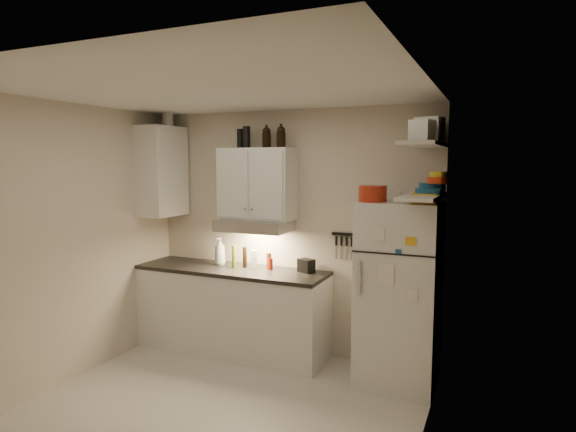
% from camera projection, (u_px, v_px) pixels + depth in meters
% --- Properties ---
extents(floor, '(3.20, 3.00, 0.02)m').
position_uv_depth(floor, '(216.00, 414.00, 3.95)').
color(floor, beige).
rests_on(floor, ground).
extents(ceiling, '(3.20, 3.00, 0.02)m').
position_uv_depth(ceiling, '(210.00, 88.00, 3.67)').
color(ceiling, white).
rests_on(ceiling, ground).
extents(back_wall, '(3.20, 0.02, 2.60)m').
position_uv_depth(back_wall, '(290.00, 232.00, 5.18)').
color(back_wall, beige).
rests_on(back_wall, ground).
extents(left_wall, '(0.02, 3.00, 2.60)m').
position_uv_depth(left_wall, '(66.00, 244.00, 4.46)').
color(left_wall, beige).
rests_on(left_wall, ground).
extents(right_wall, '(0.02, 3.00, 2.60)m').
position_uv_depth(right_wall, '(422.00, 277.00, 3.16)').
color(right_wall, beige).
rests_on(right_wall, ground).
extents(base_cabinet, '(2.10, 0.60, 0.88)m').
position_uv_depth(base_cabinet, '(232.00, 311.00, 5.22)').
color(base_cabinet, white).
rests_on(base_cabinet, floor).
extents(countertop, '(2.10, 0.62, 0.04)m').
position_uv_depth(countertop, '(231.00, 270.00, 5.17)').
color(countertop, black).
rests_on(countertop, base_cabinet).
extents(upper_cabinet, '(0.80, 0.33, 0.75)m').
position_uv_depth(upper_cabinet, '(257.00, 184.00, 5.09)').
color(upper_cabinet, white).
rests_on(upper_cabinet, back_wall).
extents(side_cabinet, '(0.33, 0.55, 1.00)m').
position_uv_depth(side_cabinet, '(162.00, 171.00, 5.41)').
color(side_cabinet, white).
rests_on(side_cabinet, left_wall).
extents(range_hood, '(0.76, 0.46, 0.12)m').
position_uv_depth(range_hood, '(255.00, 225.00, 5.07)').
color(range_hood, silver).
rests_on(range_hood, back_wall).
extents(fridge, '(0.70, 0.68, 1.70)m').
position_uv_depth(fridge, '(399.00, 294.00, 4.41)').
color(fridge, silver).
rests_on(fridge, floor).
extents(shelf_hi, '(0.30, 0.95, 0.03)m').
position_uv_depth(shelf_hi, '(424.00, 144.00, 4.06)').
color(shelf_hi, white).
rests_on(shelf_hi, right_wall).
extents(shelf_lo, '(0.30, 0.95, 0.03)m').
position_uv_depth(shelf_lo, '(422.00, 196.00, 4.11)').
color(shelf_lo, white).
rests_on(shelf_lo, right_wall).
extents(knife_strip, '(0.42, 0.02, 0.03)m').
position_uv_depth(knife_strip, '(352.00, 235.00, 4.88)').
color(knife_strip, black).
rests_on(knife_strip, back_wall).
extents(dutch_oven, '(0.28, 0.28, 0.15)m').
position_uv_depth(dutch_oven, '(373.00, 194.00, 4.28)').
color(dutch_oven, '#A62513').
rests_on(dutch_oven, fridge).
extents(book_stack, '(0.23, 0.27, 0.09)m').
position_uv_depth(book_stack, '(426.00, 198.00, 4.12)').
color(book_stack, gold).
rests_on(book_stack, fridge).
extents(spice_jar, '(0.08, 0.08, 0.10)m').
position_uv_depth(spice_jar, '(399.00, 196.00, 4.33)').
color(spice_jar, silver).
rests_on(spice_jar, fridge).
extents(stock_pot, '(0.36, 0.36, 0.20)m').
position_uv_depth(stock_pot, '(427.00, 133.00, 4.35)').
color(stock_pot, silver).
rests_on(stock_pot, shelf_hi).
extents(tin_a, '(0.24, 0.23, 0.21)m').
position_uv_depth(tin_a, '(429.00, 130.00, 4.03)').
color(tin_a, '#AAAAAD').
rests_on(tin_a, shelf_hi).
extents(tin_b, '(0.20, 0.20, 0.16)m').
position_uv_depth(tin_b, '(422.00, 131.00, 3.75)').
color(tin_b, '#AAAAAD').
rests_on(tin_b, shelf_hi).
extents(bowl_teal, '(0.23, 0.23, 0.09)m').
position_uv_depth(bowl_teal, '(432.00, 188.00, 4.25)').
color(bowl_teal, navy).
rests_on(bowl_teal, shelf_lo).
extents(bowl_orange, '(0.19, 0.19, 0.06)m').
position_uv_depth(bowl_orange, '(438.00, 180.00, 4.15)').
color(bowl_orange, red).
rests_on(bowl_orange, bowl_teal).
extents(bowl_yellow, '(0.15, 0.15, 0.05)m').
position_uv_depth(bowl_yellow, '(438.00, 174.00, 4.14)').
color(bowl_yellow, yellow).
rests_on(bowl_yellow, bowl_orange).
extents(plates, '(0.28, 0.28, 0.05)m').
position_uv_depth(plates, '(428.00, 191.00, 4.11)').
color(plates, navy).
rests_on(plates, shelf_lo).
extents(growler_a, '(0.12, 0.12, 0.22)m').
position_uv_depth(growler_a, '(267.00, 137.00, 5.02)').
color(growler_a, black).
rests_on(growler_a, upper_cabinet).
extents(growler_b, '(0.11, 0.11, 0.22)m').
position_uv_depth(growler_b, '(281.00, 137.00, 4.91)').
color(growler_b, black).
rests_on(growler_b, upper_cabinet).
extents(thermos_a, '(0.10, 0.10, 0.23)m').
position_uv_depth(thermos_a, '(247.00, 137.00, 5.06)').
color(thermos_a, black).
rests_on(thermos_a, upper_cabinet).
extents(thermos_b, '(0.08, 0.08, 0.21)m').
position_uv_depth(thermos_b, '(240.00, 139.00, 5.15)').
color(thermos_b, black).
rests_on(thermos_b, upper_cabinet).
extents(side_jar, '(0.13, 0.13, 0.16)m').
position_uv_depth(side_jar, '(168.00, 119.00, 5.41)').
color(side_jar, silver).
rests_on(side_jar, side_cabinet).
extents(soap_bottle, '(0.16, 0.16, 0.34)m').
position_uv_depth(soap_bottle, '(220.00, 250.00, 5.31)').
color(soap_bottle, white).
rests_on(soap_bottle, countertop).
extents(pepper_mill, '(0.06, 0.06, 0.18)m').
position_uv_depth(pepper_mill, '(269.00, 261.00, 5.10)').
color(pepper_mill, brown).
rests_on(pepper_mill, countertop).
extents(oil_bottle, '(0.06, 0.06, 0.25)m').
position_uv_depth(oil_bottle, '(234.00, 257.00, 5.16)').
color(oil_bottle, '#5D6519').
rests_on(oil_bottle, countertop).
extents(vinegar_bottle, '(0.06, 0.06, 0.22)m').
position_uv_depth(vinegar_bottle, '(245.00, 257.00, 5.19)').
color(vinegar_bottle, black).
rests_on(vinegar_bottle, countertop).
extents(clear_bottle, '(0.08, 0.08, 0.20)m').
position_uv_depth(clear_bottle, '(254.00, 259.00, 5.14)').
color(clear_bottle, silver).
rests_on(clear_bottle, countertop).
extents(red_jar, '(0.07, 0.07, 0.12)m').
position_uv_depth(red_jar, '(270.00, 264.00, 5.09)').
color(red_jar, '#A62513').
rests_on(red_jar, countertop).
extents(caddy, '(0.19, 0.17, 0.14)m').
position_uv_depth(caddy, '(306.00, 266.00, 4.97)').
color(caddy, black).
rests_on(caddy, countertop).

